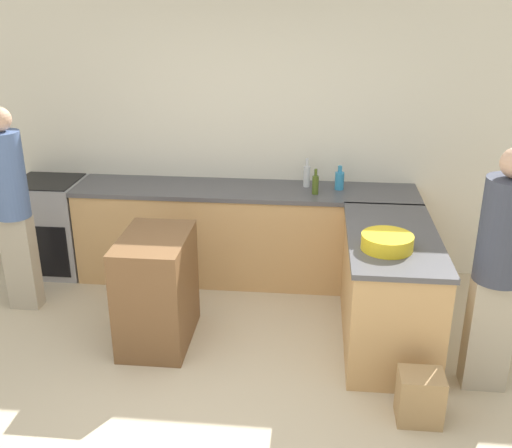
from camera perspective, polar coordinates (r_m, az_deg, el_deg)
The scene contains 13 objects.
ground_plane at distance 4.14m, azimuth -4.70°, elevation -18.47°, with size 14.00×14.00×0.00m, color beige.
wall_back at distance 5.77m, azimuth -0.72°, elevation 8.50°, with size 8.00×0.06×2.70m.
counter_back at distance 5.73m, azimuth -1.05°, elevation -0.94°, with size 3.19×0.63×0.92m.
counter_peninsula at distance 4.83m, azimuth 12.50°, elevation -6.05°, with size 0.69×1.43×0.92m.
range_oven at distance 6.24m, azimuth -18.82°, elevation -0.18°, with size 0.63×0.61×0.93m.
island_table at distance 4.79m, azimuth -9.43°, elevation -6.19°, with size 0.51×0.77×0.90m.
mixing_bowl at distance 4.35m, azimuth 12.38°, elevation -1.69°, with size 0.37×0.37×0.11m.
olive_oil_bottle at distance 5.41m, azimuth 5.68°, elevation 3.80°, with size 0.06×0.06×0.23m.
vinegar_bottle_clear at distance 5.60m, azimuth 4.85°, elevation 4.62°, with size 0.06×0.06×0.27m.
dish_soap_bottle at distance 5.56m, azimuth 7.96°, elevation 4.17°, with size 0.08×0.08×0.22m.
person_by_range at distance 5.41m, azimuth -22.23°, elevation 1.96°, with size 0.29×0.29×1.79m.
person_at_peninsula at distance 4.29m, azimuth 22.19°, elevation -3.58°, with size 0.33×0.33×1.75m.
paper_bag at distance 4.20m, azimuth 15.34°, elevation -15.62°, with size 0.29×0.23×0.35m.
Camera 1 is at (0.64, -3.10, 2.67)m, focal length 42.00 mm.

